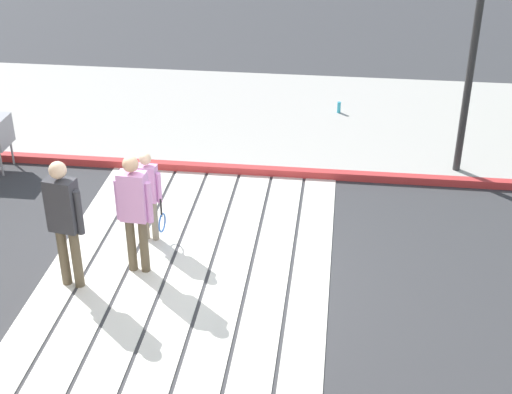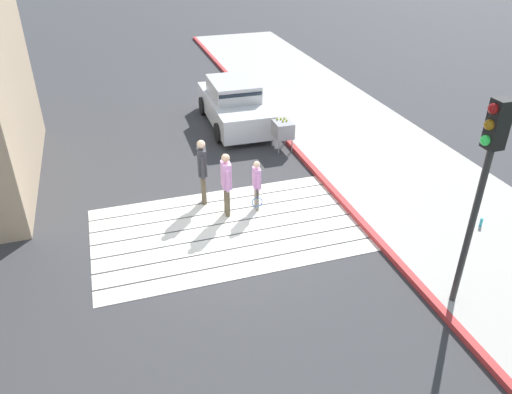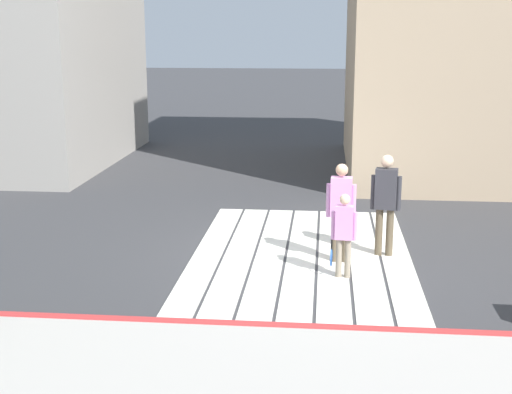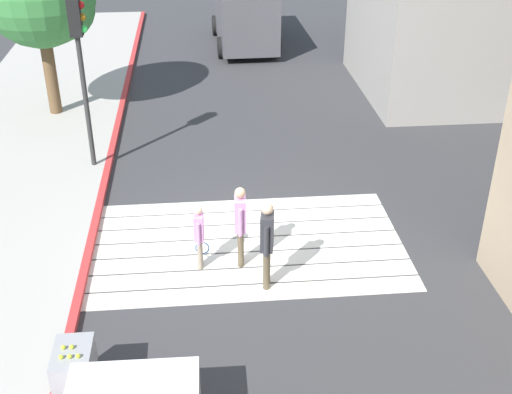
# 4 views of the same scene
# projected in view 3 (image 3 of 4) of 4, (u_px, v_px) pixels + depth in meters

# --- Properties ---
(ground_plane) EXTENTS (120.00, 120.00, 0.00)m
(ground_plane) POSITION_uv_depth(u_px,v_px,m) (301.00, 257.00, 12.47)
(ground_plane) COLOR #38383A
(crosswalk_stripes) EXTENTS (6.40, 3.80, 0.01)m
(crosswalk_stripes) POSITION_uv_depth(u_px,v_px,m) (301.00, 257.00, 12.46)
(crosswalk_stripes) COLOR silver
(crosswalk_stripes) RESTS_ON ground
(curb_painted) EXTENTS (0.16, 40.00, 0.13)m
(curb_painted) POSITION_uv_depth(u_px,v_px,m) (292.00, 329.00, 9.30)
(curb_painted) COLOR #BC3333
(curb_painted) RESTS_ON ground
(pedestrian_adult_lead) EXTENTS (0.24, 0.50, 1.71)m
(pedestrian_adult_lead) POSITION_uv_depth(u_px,v_px,m) (341.00, 205.00, 11.98)
(pedestrian_adult_lead) COLOR brown
(pedestrian_adult_lead) RESTS_ON ground
(pedestrian_adult_trailing) EXTENTS (0.29, 0.52, 1.80)m
(pedestrian_adult_trailing) POSITION_uv_depth(u_px,v_px,m) (386.00, 198.00, 12.31)
(pedestrian_adult_trailing) COLOR brown
(pedestrian_adult_trailing) RESTS_ON ground
(pedestrian_child_with_racket) EXTENTS (0.29, 0.42, 1.37)m
(pedestrian_child_with_racket) POSITION_uv_depth(u_px,v_px,m) (343.00, 231.00, 11.26)
(pedestrian_child_with_racket) COLOR gray
(pedestrian_child_with_racket) RESTS_ON ground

